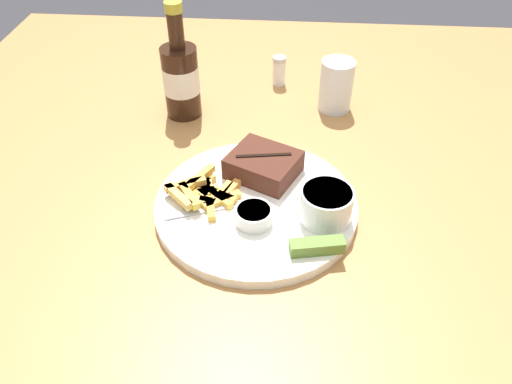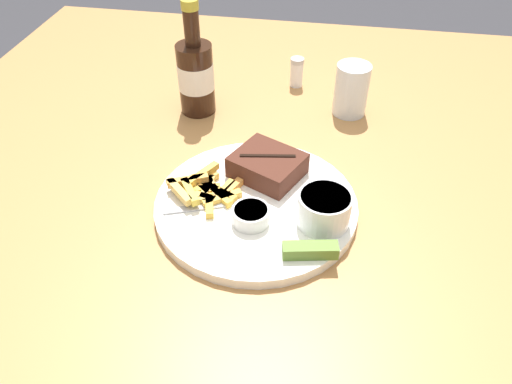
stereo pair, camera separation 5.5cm
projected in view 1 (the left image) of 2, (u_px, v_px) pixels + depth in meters
name	position (u px, v px, depth m)	size (l,w,h in m)	color
dining_table	(256.00, 235.00, 0.85)	(1.41, 1.54, 0.75)	#A87542
dinner_plate	(256.00, 206.00, 0.80)	(0.33, 0.33, 0.02)	white
steak_portion	(264.00, 165.00, 0.84)	(0.14, 0.13, 0.04)	#472319
fries_pile	(205.00, 193.00, 0.80)	(0.13, 0.12, 0.02)	#EFB442
coleslaw_cup	(326.00, 203.00, 0.75)	(0.08, 0.08, 0.05)	white
dipping_sauce_cup	(253.00, 215.00, 0.75)	(0.06, 0.06, 0.03)	silver
pickle_spear	(317.00, 246.00, 0.71)	(0.08, 0.04, 0.02)	#567A2D
fork_utensil	(203.00, 211.00, 0.78)	(0.13, 0.06, 0.00)	#B7B7BC
beer_bottle	(181.00, 77.00, 0.98)	(0.07, 0.07, 0.23)	black
drinking_glass	(336.00, 86.00, 1.01)	(0.07, 0.07, 0.11)	silver
salt_shaker	(279.00, 71.00, 1.10)	(0.03, 0.03, 0.07)	white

